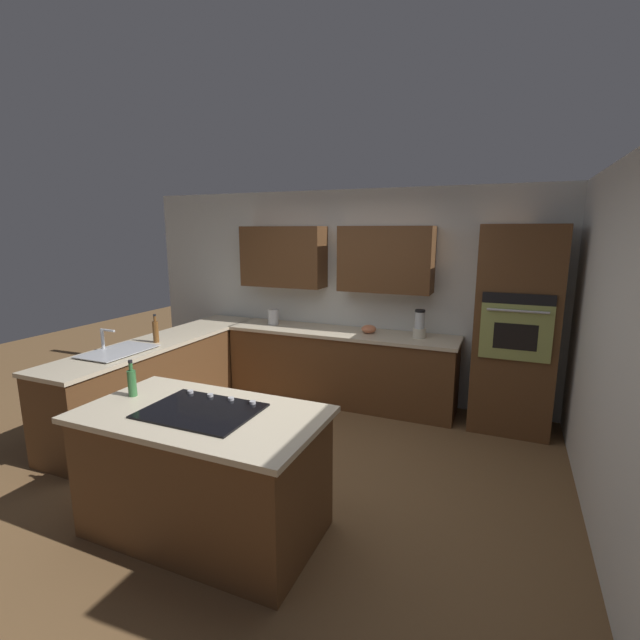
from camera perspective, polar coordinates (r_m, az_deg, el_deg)
name	(u,v)px	position (r m, az deg, el deg)	size (l,w,h in m)	color
ground_plane	(283,468)	(4.27, -4.69, -18.29)	(14.00, 14.00, 0.00)	brown
wall_back	(351,285)	(5.66, 4.03, 4.44)	(6.00, 0.44, 2.60)	silver
wall_left	(612,348)	(3.73, 33.25, -3.06)	(0.10, 4.00, 2.60)	silver
lower_cabinets_back	(340,368)	(5.58, 2.56, -6.13)	(2.80, 0.60, 0.86)	brown
countertop_back	(340,333)	(5.46, 2.60, -1.63)	(2.84, 0.64, 0.04)	beige
lower_cabinets_side	(165,379)	(5.49, -19.21, -7.08)	(0.60, 2.90, 0.86)	brown
countertop_side	(162,341)	(5.37, -19.52, -2.52)	(0.64, 2.94, 0.04)	beige
island_base	(204,475)	(3.40, -14.57, -18.57)	(1.60, 0.85, 0.86)	brown
island_top	(201,414)	(3.21, -14.97, -11.58)	(1.68, 0.93, 0.04)	beige
wall_oven	(515,330)	(5.09, 23.64, -1.18)	(0.80, 0.66, 2.17)	brown
sink_unit	(118,351)	(4.94, -24.44, -3.60)	(0.46, 0.70, 0.23)	#515456
cooktop	(201,410)	(3.20, -14.94, -11.09)	(0.76, 0.56, 0.03)	black
blender	(419,326)	(5.22, 12.59, -0.72)	(0.15, 0.15, 0.32)	beige
mixing_bowl	(369,329)	(5.37, 6.25, -1.15)	(0.18, 0.18, 0.10)	#CC724C
kettle	(273,317)	(5.86, -6.00, 0.42)	(0.14, 0.14, 0.20)	#B7BABF
dish_soap_bottle	(156,331)	(5.20, -20.25, -1.32)	(0.06, 0.06, 0.31)	brown
oil_bottle	(132,382)	(3.61, -22.88, -7.29)	(0.06, 0.06, 0.28)	#336B38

